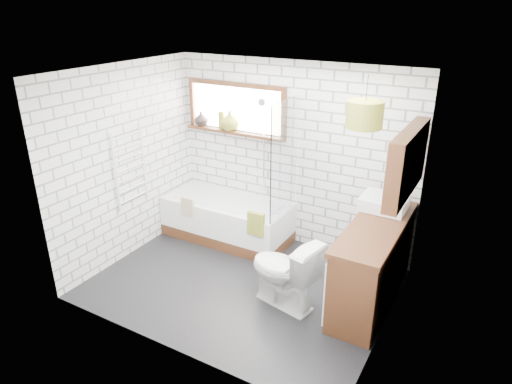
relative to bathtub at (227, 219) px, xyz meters
The scene contains 22 objects.
floor 1.24m from the bathtub, 48.77° to the right, with size 3.40×2.60×0.01m, color black.
ceiling 2.52m from the bathtub, 48.77° to the right, with size 3.40×2.60×0.01m, color white.
wall_back 1.31m from the bathtub, 26.86° to the left, with size 3.40×0.01×2.50m, color white.
wall_front 2.54m from the bathtub, 70.27° to the right, with size 3.40×0.01×2.50m, color white.
wall_left 1.60m from the bathtub, 135.29° to the right, with size 0.01×2.60×2.50m, color white.
wall_right 2.82m from the bathtub, 19.90° to the right, with size 0.01×2.60×2.50m, color white.
window 1.55m from the bathtub, 99.24° to the left, with size 1.52×0.16×0.68m, color #3C1F10.
towel_radiator 1.55m from the bathtub, 133.84° to the right, with size 0.06×0.52×1.00m, color white.
mirror_cabinet 2.79m from the bathtub, ahead, with size 0.16×1.20×0.70m, color #3C1F10.
shower_riser 1.18m from the bathtub, 42.25° to the left, with size 0.02×0.02×1.30m, color silver.
bathtub is the anchor object (origin of this frame).
shower_screen 1.36m from the bathtub, ahead, with size 0.02×0.72×1.50m, color white.
towel_green 0.84m from the bathtub, 29.66° to the right, with size 0.23×0.06×0.31m, color olive.
towel_beige 0.61m from the bathtub, 133.94° to the right, with size 0.20×0.05×0.25m, color tan.
vanity 2.28m from the bathtub, 11.35° to the right, with size 0.54×1.66×0.95m, color #3C1F10.
basin 2.29m from the bathtub, ahead, with size 0.51×0.44×0.15m, color white.
tap 2.45m from the bathtub, ahead, with size 0.03×0.03×0.15m, color silver.
toilet 1.72m from the bathtub, 35.72° to the right, with size 0.82×0.47×0.84m, color white.
vase_olive 1.37m from the bathtub, 111.84° to the left, with size 0.26×0.26×0.27m, color olive.
vase_dark 1.47m from the bathtub, 152.37° to the left, with size 0.20×0.20×0.21m, color black.
bottle 1.38m from the bathtub, 130.09° to the left, with size 0.08×0.08×0.24m, color olive.
pendant 2.68m from the bathtub, 10.20° to the right, with size 0.38×0.38×0.28m, color olive.
Camera 1 is at (2.45, -3.97, 3.17)m, focal length 32.00 mm.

